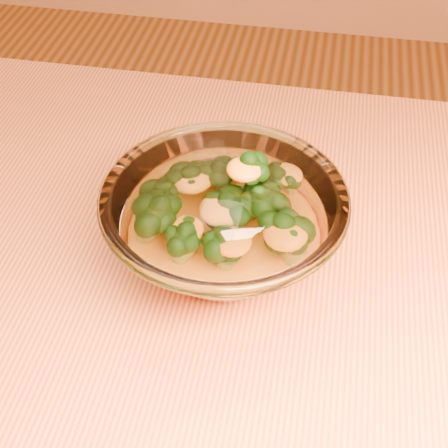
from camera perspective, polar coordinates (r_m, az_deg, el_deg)
The scene contains 4 objects.
table at distance 0.60m, azimuth 8.96°, elevation -18.04°, with size 1.20×0.80×0.75m.
glass_bowl at distance 0.54m, azimuth -0.00°, elevation -0.34°, with size 0.21×0.21×0.09m.
cheese_sauce at distance 0.55m, azimuth 0.00°, elevation -1.77°, with size 0.12×0.12×0.03m, color orange.
broccoli_heap at distance 0.53m, azimuth -0.07°, elevation 1.29°, with size 0.15×0.12×0.07m.
Camera 1 is at (-0.04, -0.28, 1.18)m, focal length 50.00 mm.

